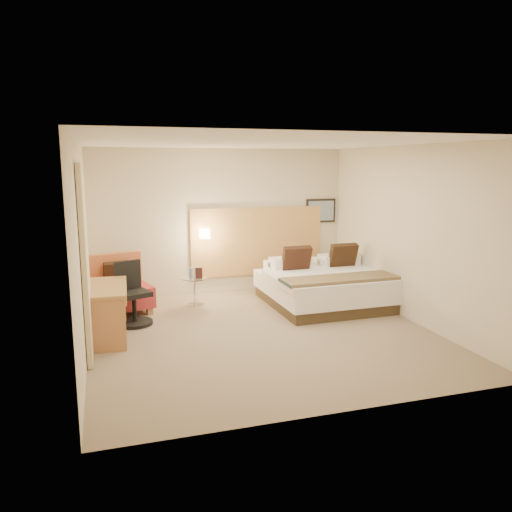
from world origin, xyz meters
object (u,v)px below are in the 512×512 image
object	(u,v)px
lounge_chair	(120,290)
bed	(326,285)
side_table	(195,290)
desk	(108,297)
desk_chair	(133,299)

from	to	relation	value
lounge_chair	bed	bearing A→B (deg)	-9.10
bed	side_table	distance (m)	2.28
bed	side_table	bearing A→B (deg)	165.35
lounge_chair	desk	xyz separation A→B (m)	(-0.19, -1.26, 0.22)
desk_chair	bed	bearing A→B (deg)	2.73
lounge_chair	desk	bearing A→B (deg)	-98.54
bed	side_table	xyz separation A→B (m)	(-2.21, 0.58, -0.06)
lounge_chair	desk	world-z (taller)	lounge_chair
side_table	desk	size ratio (longest dim) A/B	0.44
lounge_chair	desk_chair	distance (m)	0.73
bed	lounge_chair	size ratio (longest dim) A/B	1.99
side_table	desk_chair	xyz separation A→B (m)	(-1.08, -0.73, 0.12)
side_table	desk_chair	distance (m)	1.32
bed	lounge_chair	distance (m)	3.50
lounge_chair	desk_chair	xyz separation A→B (m)	(0.17, -0.71, 0.02)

